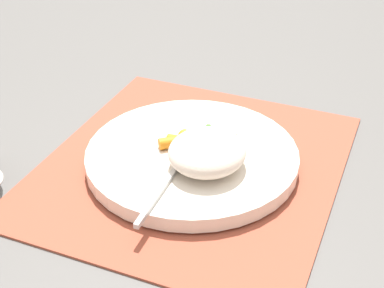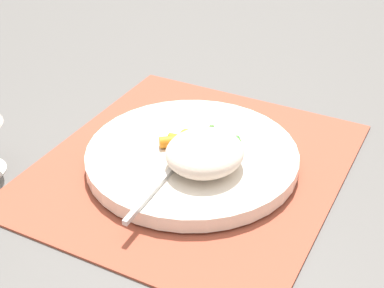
# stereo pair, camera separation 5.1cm
# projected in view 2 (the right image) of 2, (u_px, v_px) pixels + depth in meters

# --- Properties ---
(ground_plane) EXTENTS (2.40, 2.40, 0.00)m
(ground_plane) POSITION_uv_depth(u_px,v_px,m) (192.00, 167.00, 0.73)
(ground_plane) COLOR #565451
(placemat) EXTENTS (0.40, 0.36, 0.01)m
(placemat) POSITION_uv_depth(u_px,v_px,m) (192.00, 165.00, 0.73)
(placemat) COLOR #9E4733
(placemat) RESTS_ON ground_plane
(plate) EXTENTS (0.27, 0.27, 0.02)m
(plate) POSITION_uv_depth(u_px,v_px,m) (192.00, 157.00, 0.72)
(plate) COLOR silver
(plate) RESTS_ON placemat
(rice_mound) EXTENTS (0.10, 0.09, 0.04)m
(rice_mound) POSITION_uv_depth(u_px,v_px,m) (205.00, 153.00, 0.68)
(rice_mound) COLOR beige
(rice_mound) RESTS_ON plate
(carrot_portion) EXTENTS (0.05, 0.09, 0.02)m
(carrot_portion) POSITION_uv_depth(u_px,v_px,m) (193.00, 143.00, 0.72)
(carrot_portion) COLOR orange
(carrot_portion) RESTS_ON plate
(pea_scatter) EXTENTS (0.07, 0.06, 0.01)m
(pea_scatter) POSITION_uv_depth(u_px,v_px,m) (218.00, 142.00, 0.73)
(pea_scatter) COLOR #549841
(pea_scatter) RESTS_ON plate
(fork) EXTENTS (0.20, 0.02, 0.01)m
(fork) POSITION_uv_depth(u_px,v_px,m) (178.00, 165.00, 0.69)
(fork) COLOR #BDBDBD
(fork) RESTS_ON plate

